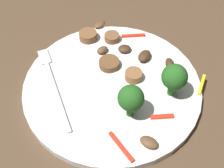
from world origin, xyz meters
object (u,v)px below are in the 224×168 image
Objects in this scene: fork at (52,81)px; mushroom_4 at (142,55)px; broccoli_floret_0 at (131,99)px; broccoli_floret_1 at (174,77)px; mushroom_5 at (102,50)px; pepper_strip_3 at (133,36)px; pepper_strip_0 at (162,117)px; sausage_slice_1 at (88,36)px; plate at (112,87)px; sausage_slice_3 at (109,63)px; pepper_strip_2 at (121,147)px; mushroom_0 at (149,142)px; mushroom_1 at (125,49)px; mushroom_3 at (170,65)px; mushroom_2 at (100,24)px; pepper_strip_1 at (202,85)px; sausage_slice_2 at (112,37)px; sausage_slice_0 at (133,75)px.

mushroom_4 reaches higher than fork.
broccoli_floret_0 and broccoli_floret_1 have the same top height.
mushroom_5 is 0.07m from pepper_strip_3.
mushroom_5 is 0.61× the size of pepper_strip_0.
plate is at bearing 156.41° from sausage_slice_1.
plate is 8.31× the size of sausage_slice_3.
sausage_slice_3 reaches higher than pepper_strip_2.
sausage_slice_3 is 0.16m from mushroom_0.
mushroom_4 reaches higher than mushroom_1.
sausage_slice_3 is 1.62× the size of mushroom_5.
mushroom_3 is at bearing -115.15° from plate.
mushroom_5 reaches higher than pepper_strip_2.
mushroom_2 is at bearing -35.40° from sausage_slice_3.
sausage_slice_1 is (0.11, -0.05, 0.01)m from plate.
mushroom_1 is at bearing 11.38° from pepper_strip_1.
sausage_slice_3 is 0.04m from mushroom_5.
pepper_strip_0 is at bearing 167.96° from mushroom_5.
mushroom_0 is at bearing 143.29° from mushroom_1.
mushroom_5 reaches higher than mushroom_2.
broccoli_floret_1 is 0.10m from mushroom_4.
mushroom_2 is at bearing -36.37° from plate.
broccoli_floret_0 reaches higher than fork.
sausage_slice_2 is at bearing -21.97° from pepper_strip_0.
sausage_slice_3 is at bearing -8.49° from pepper_strip_0.
broccoli_floret_1 is at bearing -178.79° from sausage_slice_1.
broccoli_floret_0 is 2.61× the size of mushroom_1.
sausage_slice_1 is at bearing -23.59° from plate.
sausage_slice_0 is 1.11× the size of mushroom_2.
sausage_slice_3 is 0.16m from pepper_strip_1.
mushroom_2 is at bearing 2.68° from mushroom_3.
pepper_strip_3 is at bearing -99.40° from mushroom_5.
plate is at bearing 147.47° from mushroom_5.
mushroom_4 is at bearing -163.28° from mushroom_1.
broccoli_floret_0 is 0.14m from mushroom_5.
sausage_slice_2 is 0.19m from pepper_strip_0.
plate is 0.12m from sausage_slice_1.
mushroom_2 is 0.16m from mushroom_3.
fork is 0.10m from sausage_slice_3.
pepper_strip_1 is (-0.03, -0.05, -0.04)m from broccoli_floret_1.
broccoli_floret_1 is 0.12m from sausage_slice_3.
sausage_slice_2 is at bearing 165.07° from mushroom_2.
sausage_slice_0 is 0.10m from sausage_slice_2.
pepper_strip_2 is at bearing 124.12° from sausage_slice_0.
mushroom_3 is at bearing -163.42° from mushroom_1.
broccoli_floret_0 is 1.10× the size of pepper_strip_2.
broccoli_floret_0 is 0.98× the size of broccoli_floret_1.
mushroom_2 reaches higher than fork.
mushroom_3 is 0.72× the size of pepper_strip_3.
sausage_slice_3 is 0.65× the size of pepper_strip_2.
pepper_strip_0 is (-0.10, -0.01, 0.01)m from plate.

